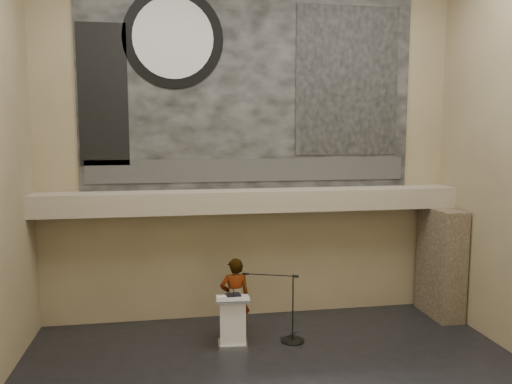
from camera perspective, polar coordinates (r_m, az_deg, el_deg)
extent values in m
cube|color=#827452|center=(12.12, -0.64, 5.38)|extent=(10.00, 0.02, 8.50)
cube|color=#827452|center=(4.41, 15.93, 2.41)|extent=(10.00, 0.02, 8.50)
cube|color=gray|center=(11.84, -0.33, -0.97)|extent=(10.00, 0.80, 0.50)
cylinder|color=#B2893D|center=(11.68, -8.06, -2.54)|extent=(0.04, 0.04, 0.06)
cylinder|color=#B2893D|center=(12.28, 8.50, -2.08)|extent=(0.04, 0.04, 0.06)
cube|color=black|center=(12.14, -0.62, 12.24)|extent=(8.00, 0.05, 5.00)
cube|color=#2C2C2C|center=(12.09, -0.58, 2.53)|extent=(7.76, 0.02, 0.55)
cylinder|color=black|center=(12.09, -9.44, 16.95)|extent=(2.30, 0.02, 2.30)
cylinder|color=silver|center=(12.07, -9.44, 16.97)|extent=(1.84, 0.02, 1.84)
cube|color=black|center=(12.71, 10.41, 12.34)|extent=(2.60, 0.02, 3.60)
cube|color=black|center=(12.02, -17.10, 10.55)|extent=(1.10, 0.02, 3.20)
cube|color=#45392A|center=(13.30, 20.38, -7.55)|extent=(0.60, 1.40, 2.70)
cube|color=silver|center=(11.21, -2.68, -16.95)|extent=(0.65, 0.51, 0.08)
cube|color=white|center=(11.01, -2.70, -14.47)|extent=(0.57, 0.41, 0.96)
cube|color=white|center=(10.82, -2.70, -11.99)|extent=(0.72, 0.54, 0.13)
cube|color=black|center=(10.85, -2.61, -11.68)|extent=(0.32, 0.27, 0.04)
cube|color=white|center=(10.75, -3.63, -11.95)|extent=(0.28, 0.32, 0.00)
imported|color=silver|center=(11.30, -2.42, -12.02)|extent=(0.66, 0.44, 1.82)
cylinder|color=black|center=(11.46, 4.20, -16.56)|extent=(0.52, 0.52, 0.02)
cylinder|color=black|center=(11.19, 4.23, -13.08)|extent=(0.03, 0.03, 1.51)
cylinder|color=black|center=(11.02, 1.53, -9.46)|extent=(1.10, 0.41, 0.02)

